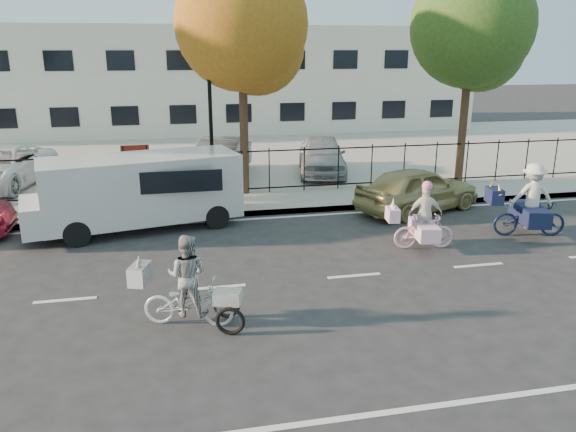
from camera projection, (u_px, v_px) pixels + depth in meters
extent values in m
plane|color=#333334|center=(217.00, 288.00, 11.70)|extent=(120.00, 120.00, 0.00)
cube|color=#A8A399|center=(202.00, 216.00, 16.41)|extent=(60.00, 0.10, 0.15)
cube|color=#A8A399|center=(200.00, 207.00, 17.40)|extent=(60.00, 2.20, 0.15)
cube|color=#A8A399|center=(188.00, 156.00, 25.74)|extent=(60.00, 15.60, 0.15)
cube|color=silver|center=(179.00, 79.00, 34.27)|extent=(34.00, 10.00, 6.00)
cylinder|color=black|center=(211.00, 136.00, 17.56)|extent=(0.12, 0.12, 4.00)
sphere|color=white|center=(209.00, 65.00, 16.94)|extent=(0.36, 0.36, 0.36)
cylinder|color=black|center=(125.00, 174.00, 17.34)|extent=(0.06, 0.06, 1.80)
cylinder|color=black|center=(148.00, 173.00, 17.47)|extent=(0.06, 0.06, 1.80)
cube|color=#59140F|center=(135.00, 155.00, 17.23)|extent=(0.85, 0.04, 0.60)
imported|color=silver|center=(188.00, 303.00, 10.02)|extent=(1.72, 1.02, 0.86)
imported|color=white|center=(187.00, 275.00, 9.87)|extent=(0.86, 0.76, 1.50)
cube|color=white|center=(140.00, 274.00, 9.94)|extent=(0.43, 0.58, 0.34)
cone|color=white|center=(139.00, 260.00, 9.98)|extent=(0.13, 0.13, 0.17)
cone|color=white|center=(139.00, 264.00, 9.77)|extent=(0.13, 0.13, 0.17)
torus|color=black|center=(230.00, 321.00, 9.69)|extent=(0.53, 0.23, 0.53)
torus|color=black|center=(226.00, 305.00, 10.32)|extent=(0.53, 0.23, 0.53)
cube|color=white|center=(228.00, 297.00, 9.92)|extent=(0.55, 0.46, 0.24)
imported|color=#F1B7CF|center=(424.00, 231.00, 13.86)|extent=(1.54, 0.65, 0.90)
imported|color=white|center=(425.00, 214.00, 13.73)|extent=(0.87, 0.47, 1.42)
cube|color=#EDB4D1|center=(393.00, 214.00, 13.69)|extent=(0.34, 0.53, 0.32)
cone|color=white|center=(393.00, 203.00, 13.61)|extent=(0.11, 0.11, 0.29)
cube|color=#EDB4D1|center=(424.00, 230.00, 13.85)|extent=(0.67, 1.23, 0.36)
sphere|color=pink|center=(427.00, 186.00, 13.53)|extent=(0.25, 0.25, 0.25)
imported|color=#101836|center=(529.00, 218.00, 14.82)|extent=(1.97, 1.05, 0.98)
imported|color=silver|center=(532.00, 196.00, 14.65)|extent=(1.22, 0.87, 1.72)
cube|color=#101737|center=(494.00, 196.00, 14.66)|extent=(0.45, 0.66, 0.39)
cone|color=gold|center=(491.00, 186.00, 14.78)|extent=(0.13, 0.26, 0.35)
cone|color=gold|center=(499.00, 189.00, 14.41)|extent=(0.13, 0.26, 0.35)
cube|color=#101737|center=(530.00, 214.00, 14.79)|extent=(0.90, 1.52, 0.44)
cube|color=silver|center=(142.00, 188.00, 15.27)|extent=(5.47, 2.96, 1.73)
cube|color=silver|center=(33.00, 210.00, 14.84)|extent=(0.86, 1.93, 0.77)
cylinder|color=black|center=(70.00, 230.00, 14.35)|extent=(0.71, 0.38, 0.67)
cylinder|color=black|center=(79.00, 212.00, 15.93)|extent=(0.71, 0.38, 0.67)
cylinder|color=black|center=(213.00, 221.00, 15.07)|extent=(0.71, 0.38, 0.67)
cylinder|color=black|center=(208.00, 205.00, 16.66)|extent=(0.71, 0.38, 0.67)
imported|color=tan|center=(418.00, 189.00, 17.01)|extent=(4.37, 2.93, 1.38)
imported|color=white|center=(1.00, 168.00, 19.33)|extent=(3.28, 5.36, 1.39)
imported|color=#474A4E|center=(220.00, 159.00, 20.77)|extent=(2.92, 4.64, 1.44)
imported|color=#9A9BA1|center=(322.00, 155.00, 21.48)|extent=(2.56, 4.52, 1.45)
cylinder|color=#442D1D|center=(244.00, 125.00, 18.17)|extent=(0.28, 0.28, 4.82)
sphere|color=#9F6219|center=(242.00, 24.00, 17.28)|extent=(4.13, 4.13, 4.13)
sphere|color=#9F6219|center=(257.00, 47.00, 17.76)|extent=(3.03, 3.03, 3.03)
cylinder|color=#442D1D|center=(464.00, 119.00, 19.71)|extent=(0.28, 0.28, 4.82)
sphere|color=#385B1E|center=(472.00, 26.00, 18.83)|extent=(4.13, 4.13, 4.13)
sphere|color=#385B1E|center=(480.00, 47.00, 19.31)|extent=(3.03, 3.03, 3.03)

